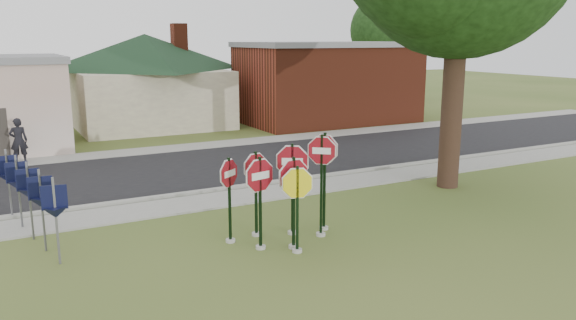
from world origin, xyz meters
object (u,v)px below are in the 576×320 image
stop_sign_yellow (297,199)px  stop_sign_left (260,190)px  pedestrian (19,140)px  stop_sign_center (294,190)px

stop_sign_yellow → stop_sign_left: (-0.67, 0.60, 0.15)m
stop_sign_left → pedestrian: size_ratio=1.30×
stop_sign_center → stop_sign_left: (-0.72, 0.34, 0.00)m
stop_sign_center → stop_sign_left: 0.79m
stop_sign_center → stop_sign_yellow: size_ratio=1.08×
stop_sign_yellow → stop_sign_left: size_ratio=0.93×
stop_sign_center → stop_sign_left: stop_sign_left is taller
stop_sign_left → stop_sign_center: bearing=-25.1°
stop_sign_center → pedestrian: bearing=111.7°
stop_sign_yellow → pedestrian: size_ratio=1.21×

